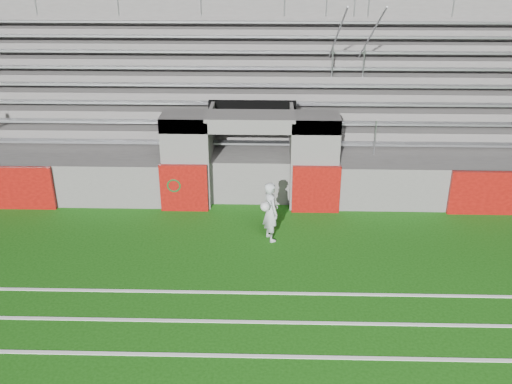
{
  "coord_description": "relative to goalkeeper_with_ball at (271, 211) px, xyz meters",
  "views": [
    {
      "loc": [
        0.55,
        -11.18,
        7.04
      ],
      "look_at": [
        0.2,
        1.8,
        1.1
      ],
      "focal_mm": 40.0,
      "sensor_mm": 36.0,
      "label": 1
    }
  ],
  "objects": [
    {
      "name": "goalkeeper_with_ball",
      "position": [
        0.0,
        0.0,
        0.0
      ],
      "size": [
        0.57,
        0.69,
        1.55
      ],
      "color": "#A4A9AD",
      "rests_on": "ground"
    },
    {
      "name": "ground",
      "position": [
        -0.57,
        -1.37,
        -0.78
      ],
      "size": [
        90.0,
        90.0,
        0.0
      ],
      "primitive_type": "plane",
      "color": "#13490C",
      "rests_on": "ground"
    },
    {
      "name": "hose_coil",
      "position": [
        -2.63,
        1.57,
        0.01
      ],
      "size": [
        0.56,
        0.14,
        0.56
      ],
      "color": "#0D430E",
      "rests_on": "ground"
    },
    {
      "name": "stadium_structure",
      "position": [
        -0.57,
        6.6,
        0.71
      ],
      "size": [
        26.0,
        8.48,
        5.42
      ],
      "color": "#555351",
      "rests_on": "ground"
    }
  ]
}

